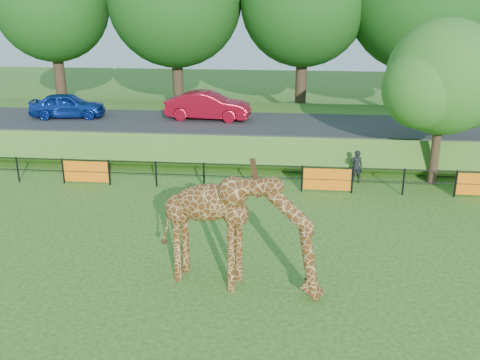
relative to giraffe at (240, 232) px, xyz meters
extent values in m
plane|color=#265816|center=(-0.25, -0.33, -1.64)|extent=(90.00, 90.00, 0.00)
cube|color=#265816|center=(-0.25, 15.17, -0.99)|extent=(40.00, 9.00, 1.30)
cube|color=#2C2D2F|center=(-0.25, 13.67, -0.28)|extent=(40.00, 5.00, 0.12)
imported|color=#153AAC|center=(-10.50, 13.91, 0.44)|extent=(4.00, 2.04, 1.30)
imported|color=#B00C21|center=(-3.08, 14.21, 0.50)|extent=(4.44, 1.85, 1.43)
imported|color=black|center=(4.03, 9.00, -0.92)|extent=(0.52, 0.35, 1.43)
cylinder|color=#362218|center=(7.25, 9.27, -0.04)|extent=(0.36, 0.36, 3.20)
sphere|color=#1F611B|center=(7.25, 9.27, 2.83)|extent=(4.60, 4.60, 4.60)
sphere|color=#1F611B|center=(8.40, 9.96, 2.37)|extent=(3.45, 3.45, 3.45)
sphere|color=#1F611B|center=(6.33, 8.58, 2.48)|extent=(3.22, 3.22, 3.22)
cylinder|color=#362218|center=(-14.25, 21.67, 0.86)|extent=(0.70, 0.70, 5.00)
sphere|color=#124512|center=(-14.25, 21.67, 5.34)|extent=(7.20, 7.20, 7.20)
cylinder|color=#362218|center=(-6.25, 21.67, 0.86)|extent=(0.70, 0.70, 5.00)
cylinder|color=#362218|center=(1.75, 21.67, 0.86)|extent=(0.70, 0.70, 5.00)
sphere|color=#124512|center=(1.75, 21.67, 5.51)|extent=(7.80, 7.80, 7.80)
cylinder|color=#362218|center=(8.75, 21.67, 0.86)|extent=(0.70, 0.70, 5.00)
camera|label=1|loc=(1.29, -12.82, 5.91)|focal=40.00mm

